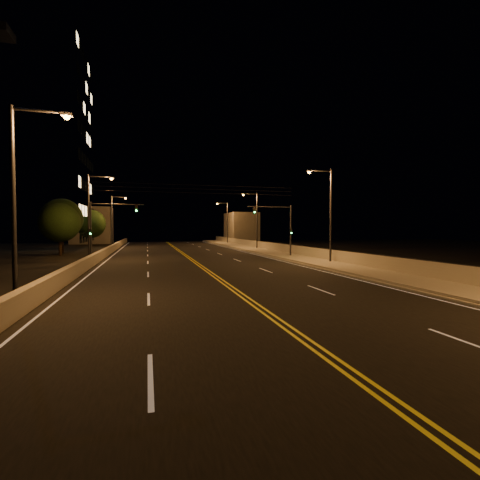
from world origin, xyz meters
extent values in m
plane|color=black|center=(0.00, 0.00, 0.00)|extent=(160.00, 160.00, 0.00)
cube|color=black|center=(0.00, 20.00, 0.01)|extent=(18.00, 120.00, 0.02)
cube|color=#A09B86|center=(10.80, 20.00, 0.15)|extent=(3.60, 120.00, 0.30)
cube|color=#A09B86|center=(8.93, 20.00, 0.07)|extent=(0.14, 120.00, 0.15)
cube|color=#A7A08B|center=(12.45, 20.00, 0.80)|extent=(0.30, 120.00, 1.00)
cube|color=#A7A08B|center=(-9.35, 20.00, 0.48)|extent=(0.45, 120.00, 0.95)
cube|color=slate|center=(16.50, 71.13, 3.41)|extent=(6.00, 10.00, 6.83)
cube|color=slate|center=(-16.00, 74.50, 3.91)|extent=(8.00, 8.00, 7.83)
cylinder|color=black|center=(12.45, 20.00, 1.33)|extent=(0.06, 120.00, 0.06)
cube|color=silver|center=(-8.60, 20.00, 0.02)|extent=(0.12, 116.00, 0.00)
cube|color=silver|center=(8.60, 20.00, 0.02)|extent=(0.12, 116.00, 0.00)
cube|color=gold|center=(-0.15, 20.00, 0.02)|extent=(0.12, 116.00, 0.00)
cube|color=gold|center=(0.15, 20.00, 0.02)|extent=(0.12, 116.00, 0.00)
cube|color=silver|center=(-4.50, 1.50, 0.02)|extent=(0.12, 3.00, 0.00)
cube|color=silver|center=(-4.50, 10.50, 0.02)|extent=(0.12, 3.00, 0.00)
cube|color=silver|center=(-4.50, 19.50, 0.02)|extent=(0.12, 3.00, 0.00)
cube|color=silver|center=(-4.50, 28.50, 0.02)|extent=(0.12, 3.00, 0.00)
cube|color=silver|center=(-4.50, 37.50, 0.02)|extent=(0.12, 3.00, 0.00)
cube|color=silver|center=(-4.50, 46.50, 0.02)|extent=(0.12, 3.00, 0.00)
cube|color=silver|center=(-4.50, 55.50, 0.02)|extent=(0.12, 3.00, 0.00)
cube|color=silver|center=(-4.50, 64.50, 0.02)|extent=(0.12, 3.00, 0.00)
cube|color=silver|center=(-4.50, 73.50, 0.02)|extent=(0.12, 3.00, 0.00)
cube|color=silver|center=(4.50, 1.50, 0.02)|extent=(0.12, 3.00, 0.00)
cube|color=silver|center=(4.50, 10.50, 0.02)|extent=(0.12, 3.00, 0.00)
cube|color=silver|center=(4.50, 19.50, 0.02)|extent=(0.12, 3.00, 0.00)
cube|color=silver|center=(4.50, 28.50, 0.02)|extent=(0.12, 3.00, 0.00)
cube|color=silver|center=(4.50, 37.50, 0.02)|extent=(0.12, 3.00, 0.00)
cube|color=silver|center=(4.50, 46.50, 0.02)|extent=(0.12, 3.00, 0.00)
cube|color=silver|center=(4.50, 55.50, 0.02)|extent=(0.12, 3.00, 0.00)
cube|color=silver|center=(4.50, 64.50, 0.02)|extent=(0.12, 3.00, 0.00)
cube|color=silver|center=(4.50, 73.50, 0.02)|extent=(0.12, 3.00, 0.00)
cylinder|color=#2D2D33|center=(11.80, 22.29, 4.36)|extent=(0.20, 0.20, 8.71)
cylinder|color=#2D2D33|center=(10.70, 22.29, 8.56)|extent=(2.20, 0.12, 0.12)
cube|color=#2D2D33|center=(9.60, 22.29, 8.49)|extent=(0.50, 0.25, 0.14)
sphere|color=#FF9E2D|center=(9.60, 22.29, 8.39)|extent=(0.28, 0.28, 0.28)
cylinder|color=#2D2D33|center=(11.80, 44.48, 4.36)|extent=(0.20, 0.20, 8.71)
cylinder|color=#2D2D33|center=(10.70, 44.48, 8.56)|extent=(2.20, 0.12, 0.12)
cube|color=#2D2D33|center=(9.60, 44.48, 8.49)|extent=(0.50, 0.25, 0.14)
sphere|color=#FF9E2D|center=(9.60, 44.48, 8.39)|extent=(0.28, 0.28, 0.28)
cylinder|color=#2D2D33|center=(11.80, 64.76, 4.36)|extent=(0.20, 0.20, 8.71)
cylinder|color=#2D2D33|center=(10.70, 64.76, 8.56)|extent=(2.20, 0.12, 0.12)
cube|color=#2D2D33|center=(9.60, 64.76, 8.49)|extent=(0.50, 0.25, 0.14)
sphere|color=#FF9E2D|center=(9.60, 64.76, 8.39)|extent=(0.28, 0.28, 0.28)
cylinder|color=#2D2D33|center=(-10.20, 10.90, 4.36)|extent=(0.20, 0.20, 8.71)
cylinder|color=#2D2D33|center=(-9.10, 10.90, 8.56)|extent=(2.20, 0.12, 0.12)
cube|color=#2D2D33|center=(-8.00, 10.90, 8.49)|extent=(0.50, 0.25, 0.14)
sphere|color=#FF9E2D|center=(-8.00, 10.90, 8.39)|extent=(0.28, 0.28, 0.28)
cylinder|color=#2D2D33|center=(-10.20, 31.25, 4.36)|extent=(0.20, 0.20, 8.71)
cylinder|color=#2D2D33|center=(-9.10, 31.25, 8.56)|extent=(2.20, 0.12, 0.12)
cube|color=#2D2D33|center=(-8.00, 31.25, 8.49)|extent=(0.50, 0.25, 0.14)
sphere|color=#FF9E2D|center=(-8.00, 31.25, 8.39)|extent=(0.28, 0.28, 0.28)
cylinder|color=#2D2D33|center=(-10.20, 55.27, 4.36)|extent=(0.20, 0.20, 8.71)
cylinder|color=#2D2D33|center=(-9.10, 55.27, 8.56)|extent=(2.20, 0.12, 0.12)
cube|color=#2D2D33|center=(-8.00, 55.27, 8.49)|extent=(0.50, 0.25, 0.14)
sphere|color=#FF9E2D|center=(-8.00, 55.27, 8.39)|extent=(0.28, 0.28, 0.28)
cylinder|color=#2D2D33|center=(11.00, 29.67, 2.95)|extent=(0.18, 0.18, 5.90)
cylinder|color=#2D2D33|center=(8.50, 29.67, 5.70)|extent=(5.00, 0.10, 0.10)
cube|color=black|center=(6.75, 29.67, 5.35)|extent=(0.28, 0.18, 0.80)
sphere|color=#19FF4C|center=(6.75, 29.56, 5.10)|extent=(0.14, 0.14, 0.14)
cube|color=black|center=(11.00, 29.52, 3.00)|extent=(0.22, 0.14, 0.55)
cylinder|color=#2D2D33|center=(-9.80, 29.67, 2.95)|extent=(0.18, 0.18, 5.90)
cylinder|color=#2D2D33|center=(-7.30, 29.67, 5.70)|extent=(5.00, 0.10, 0.10)
cube|color=black|center=(-5.55, 29.67, 5.35)|extent=(0.28, 0.18, 0.80)
sphere|color=#19FF4C|center=(-5.55, 29.56, 5.10)|extent=(0.14, 0.14, 0.14)
cube|color=black|center=(-9.80, 29.52, 3.00)|extent=(0.22, 0.14, 0.55)
cylinder|color=black|center=(0.00, 29.50, 7.00)|extent=(22.00, 0.03, 0.03)
cylinder|color=black|center=(0.00, 29.50, 7.40)|extent=(22.00, 0.03, 0.03)
cylinder|color=black|center=(0.00, 29.50, 7.80)|extent=(22.00, 0.03, 0.03)
cylinder|color=black|center=(-14.68, 39.61, 1.11)|extent=(0.36, 0.36, 2.22)
sphere|color=black|center=(-14.68, 39.61, 4.01)|extent=(4.69, 4.69, 4.69)
cylinder|color=black|center=(-15.68, 45.24, 1.28)|extent=(0.36, 0.36, 2.57)
sphere|color=black|center=(-15.68, 45.24, 4.64)|extent=(5.42, 5.42, 5.42)
cylinder|color=black|center=(-13.57, 55.69, 1.13)|extent=(0.36, 0.36, 2.26)
sphere|color=black|center=(-13.57, 55.69, 4.08)|extent=(4.77, 4.77, 4.77)
camera|label=1|loc=(-4.54, -6.41, 3.38)|focal=26.00mm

